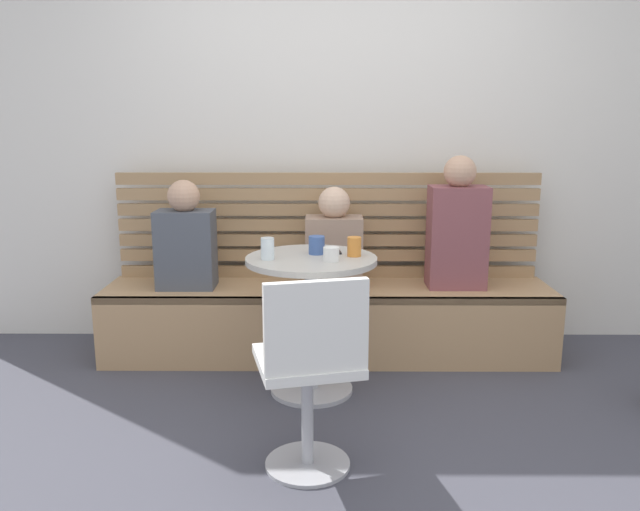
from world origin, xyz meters
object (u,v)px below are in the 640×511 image
at_px(person_child_left, 186,241).
at_px(person_child_middle, 334,243).
at_px(cup_ceramic_white, 331,254).
at_px(white_chair, 311,368).
at_px(cup_tumbler_orange, 354,247).
at_px(phone_on_table, 333,251).
at_px(cafe_table, 311,298).
at_px(booth_bench, 328,321).
at_px(person_adult, 457,229).
at_px(cup_water_clear, 268,249).
at_px(cup_mug_blue, 317,245).

distance_m(person_child_left, person_child_middle, 0.89).
xyz_separation_m(person_child_left, person_child_middle, (0.89, 0.05, -0.02)).
distance_m(person_child_middle, cup_ceramic_white, 0.66).
xyz_separation_m(white_chair, cup_tumbler_orange, (0.21, 0.84, 0.33)).
bearing_deg(phone_on_table, cafe_table, -138.24).
height_order(cafe_table, cup_ceramic_white, cup_ceramic_white).
bearing_deg(cup_tumbler_orange, cup_ceramic_white, -136.18).
xyz_separation_m(cafe_table, person_child_left, (-0.76, 0.52, 0.21)).
bearing_deg(booth_bench, person_child_middle, 43.85).
xyz_separation_m(booth_bench, person_adult, (0.77, 0.01, 0.57)).
relative_size(cup_water_clear, cup_ceramic_white, 1.38).
height_order(white_chair, cup_mug_blue, white_chair).
height_order(person_child_middle, cup_tumbler_orange, person_child_middle).
bearing_deg(person_child_middle, cup_ceramic_white, -92.10).
bearing_deg(cafe_table, phone_on_table, 47.95).
bearing_deg(booth_bench, cup_ceramic_white, -88.92).
distance_m(cup_mug_blue, cup_water_clear, 0.28).
height_order(person_adult, cup_ceramic_white, person_adult).
bearing_deg(person_child_middle, person_adult, -1.96).
relative_size(cup_mug_blue, phone_on_table, 0.68).
bearing_deg(person_child_left, person_child_middle, 3.02).
xyz_separation_m(white_chair, person_child_left, (-0.77, 1.33, 0.26)).
bearing_deg(cup_water_clear, cup_tumbler_orange, 9.86).
height_order(person_adult, cup_water_clear, person_adult).
bearing_deg(white_chair, cafe_table, 90.84).
bearing_deg(booth_bench, cup_water_clear, -118.02).
relative_size(person_child_left, cup_mug_blue, 6.82).
bearing_deg(person_child_left, booth_bench, 0.84).
bearing_deg(cup_water_clear, booth_bench, 61.98).
height_order(cafe_table, person_child_middle, person_child_middle).
relative_size(person_child_middle, cup_water_clear, 5.49).
bearing_deg(person_child_middle, cup_water_clear, -119.27).
distance_m(white_chair, cup_water_clear, 0.86).
relative_size(person_child_left, cup_ceramic_white, 8.09).
height_order(booth_bench, phone_on_table, phone_on_table).
bearing_deg(cup_mug_blue, cup_ceramic_white, -66.08).
xyz_separation_m(booth_bench, cafe_table, (-0.09, -0.53, 0.30)).
bearing_deg(cup_water_clear, phone_on_table, 28.37).
relative_size(booth_bench, cup_ceramic_white, 33.75).
xyz_separation_m(cafe_table, cup_mug_blue, (0.03, 0.08, 0.27)).
xyz_separation_m(cafe_table, phone_on_table, (0.12, 0.13, 0.23)).
height_order(cafe_table, person_adult, person_adult).
xyz_separation_m(person_child_left, cup_water_clear, (0.54, -0.57, 0.07)).
bearing_deg(person_child_left, white_chair, -59.87).
bearing_deg(cup_ceramic_white, booth_bench, 91.08).
distance_m(booth_bench, cup_ceramic_white, 0.83).
bearing_deg(person_adult, cup_mug_blue, -151.01).
distance_m(person_child_left, cup_tumbler_orange, 1.10).
height_order(person_adult, phone_on_table, person_adult).
bearing_deg(cup_mug_blue, white_chair, -90.98).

